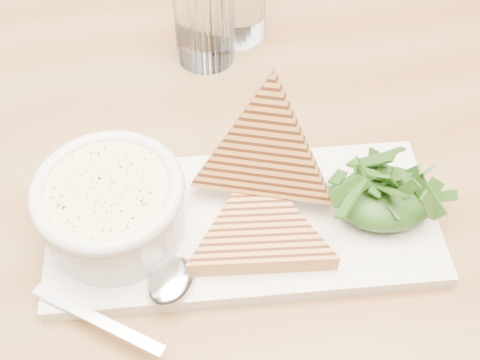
{
  "coord_description": "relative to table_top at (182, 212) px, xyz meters",
  "views": [
    {
      "loc": [
        -0.18,
        -0.35,
        1.22
      ],
      "look_at": [
        -0.13,
        -0.01,
        0.79
      ],
      "focal_mm": 45.0,
      "sensor_mm": 36.0,
      "label": 1
    }
  ],
  "objects": [
    {
      "name": "table_top",
      "position": [
        0.0,
        0.0,
        0.0
      ],
      "size": [
        1.38,
        0.96,
        0.04
      ],
      "primitive_type": "cube",
      "rotation": [
        0.0,
        0.0,
        0.06
      ],
      "color": "olive",
      "rests_on": "ground"
    },
    {
      "name": "platter",
      "position": [
        0.06,
        -0.04,
        0.03
      ],
      "size": [
        0.37,
        0.18,
        0.02
      ],
      "primitive_type": "cube",
      "rotation": [
        0.0,
        0.0,
        -0.05
      ],
      "color": "white",
      "rests_on": "table_top"
    },
    {
      "name": "soup_bowl",
      "position": [
        -0.06,
        -0.03,
        0.06
      ],
      "size": [
        0.13,
        0.13,
        0.05
      ],
      "primitive_type": "cylinder",
      "color": "white",
      "rests_on": "platter"
    },
    {
      "name": "soup",
      "position": [
        -0.06,
        -0.03,
        0.09
      ],
      "size": [
        0.11,
        0.11,
        0.01
      ],
      "primitive_type": "cylinder",
      "color": "#F3E7A2",
      "rests_on": "soup_bowl"
    },
    {
      "name": "bowl_rim",
      "position": [
        -0.06,
        -0.03,
        0.09
      ],
      "size": [
        0.13,
        0.13,
        0.01
      ],
      "primitive_type": "torus",
      "color": "white",
      "rests_on": "soup_bowl"
    },
    {
      "name": "sandwich_flat",
      "position": [
        0.07,
        -0.06,
        0.05
      ],
      "size": [
        0.17,
        0.17,
        0.02
      ],
      "primitive_type": null,
      "rotation": [
        0.0,
        0.0,
        -0.09
      ],
      "color": "#BE8143",
      "rests_on": "platter"
    },
    {
      "name": "sandwich_lean",
      "position": [
        0.08,
        -0.01,
        0.09
      ],
      "size": [
        0.19,
        0.19,
        0.18
      ],
      "primitive_type": null,
      "rotation": [
        1.09,
        0.0,
        -0.31
      ],
      "color": "#BE8143",
      "rests_on": "sandwich_flat"
    },
    {
      "name": "salad_base",
      "position": [
        0.19,
        -0.05,
        0.05
      ],
      "size": [
        0.09,
        0.07,
        0.04
      ],
      "primitive_type": "ellipsoid",
      "color": "black",
      "rests_on": "platter"
    },
    {
      "name": "arugula_pile",
      "position": [
        0.19,
        -0.05,
        0.06
      ],
      "size": [
        0.11,
        0.1,
        0.05
      ],
      "primitive_type": null,
      "color": "#366D20",
      "rests_on": "platter"
    },
    {
      "name": "spoon_bowl",
      "position": [
        -0.01,
        -0.1,
        0.04
      ],
      "size": [
        0.06,
        0.06,
        0.01
      ],
      "primitive_type": "ellipsoid",
      "rotation": [
        0.0,
        0.0,
        -0.6
      ],
      "color": "silver",
      "rests_on": "platter"
    },
    {
      "name": "spoon_handle",
      "position": [
        -0.08,
        -0.13,
        0.04
      ],
      "size": [
        0.11,
        0.08,
        0.0
      ],
      "primitive_type": "cube",
      "rotation": [
        0.0,
        0.0,
        -0.6
      ],
      "color": "silver",
      "rests_on": "platter"
    },
    {
      "name": "glass_near",
      "position": [
        0.05,
        0.22,
        0.07
      ],
      "size": [
        0.07,
        0.07,
        0.11
      ],
      "primitive_type": "cylinder",
      "color": "white",
      "rests_on": "table_top"
    }
  ]
}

